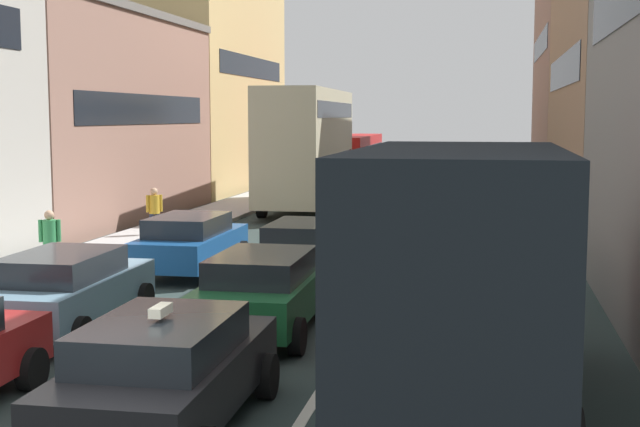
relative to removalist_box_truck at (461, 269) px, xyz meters
name	(u,v)px	position (x,y,z in m)	size (l,w,h in m)	color
sidewalk_left	(177,228)	(-10.40, 17.25, -1.90)	(2.60, 64.00, 0.14)	#B7B7B7
lane_stripe_left	(316,233)	(-5.40, 17.25, -1.97)	(0.16, 60.00, 0.01)	silver
lane_stripe_right	(417,236)	(-2.00, 17.25, -1.97)	(0.16, 60.00, 0.01)	silver
building_row_left	(63,76)	(-15.70, 19.48, 3.52)	(7.20, 43.90, 12.22)	#B2ADA3
removalist_box_truck	(461,269)	(0.00, 0.00, 0.00)	(2.74, 7.72, 3.58)	#A51E1E
taxi_centre_lane_front	(166,371)	(-3.57, -1.35, -1.18)	(2.11, 4.33, 1.66)	black
sedan_centre_lane_second	(264,290)	(-3.67, 3.82, -1.18)	(2.09, 4.32, 1.49)	#19592D
wagon_left_lane_second	(66,289)	(-7.28, 3.19, -1.18)	(2.15, 4.35, 1.49)	#759EB7
hatchback_centre_lane_third	(307,250)	(-3.87, 8.51, -1.18)	(2.06, 4.30, 1.49)	beige
sedan_left_lane_third	(190,242)	(-7.04, 9.28, -1.18)	(2.09, 4.31, 1.49)	#194C8C
coupe_centre_lane_fourth	(359,221)	(-3.53, 14.52, -1.18)	(2.12, 4.33, 1.49)	#B29319
sedan_right_lane_behind_truck	(458,267)	(-0.26, 6.94, -1.18)	(2.17, 4.36, 1.49)	black
wagon_right_lane_far	(457,234)	(-0.49, 12.17, -1.18)	(2.09, 4.32, 1.49)	gray
bus_mid_queue_primary	(307,143)	(-7.24, 24.49, 0.86)	(3.06, 10.58, 5.06)	#BFB793
bus_far_queue_secondary	(350,156)	(-7.28, 36.03, -0.21)	(2.96, 10.55, 2.90)	#B21919
pedestrian_near_kerb	(154,210)	(-10.29, 14.99, -1.03)	(0.45, 0.36, 1.66)	#262D47
pedestrian_far_sidewalk	(50,239)	(-10.28, 8.15, -1.03)	(0.52, 0.34, 1.66)	#262D47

